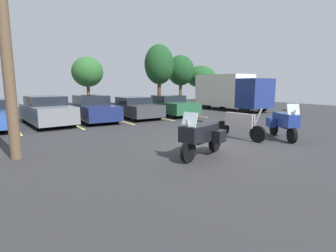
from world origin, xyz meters
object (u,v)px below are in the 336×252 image
at_px(motorcycle_third, 284,122).
at_px(box_truck, 231,91).
at_px(car_charcoal, 135,108).
at_px(motorcycle_touring, 201,135).
at_px(car_green, 171,106).
at_px(utility_pole, 4,22).
at_px(car_navy, 92,109).
at_px(car_grey, 47,111).
at_px(motorcycle_second, 240,124).

distance_m(motorcycle_third, box_truck, 11.55).
distance_m(car_charcoal, box_truck, 8.87).
xyz_separation_m(motorcycle_touring, car_green, (5.30, 9.04, 0.02)).
relative_size(motorcycle_third, utility_pole, 0.26).
height_order(car_navy, box_truck, box_truck).
distance_m(motorcycle_touring, car_grey, 9.75).
height_order(motorcycle_third, box_truck, box_truck).
xyz_separation_m(motorcycle_touring, car_charcoal, (2.63, 9.18, -0.01)).
height_order(car_grey, car_green, car_grey).
xyz_separation_m(car_green, box_truck, (6.15, 0.10, 0.89)).
height_order(car_navy, car_charcoal, car_navy).
bearing_deg(car_green, car_grey, 177.20).
relative_size(motorcycle_second, car_navy, 0.47).
distance_m(car_charcoal, car_green, 2.67).
xyz_separation_m(car_navy, utility_pole, (-4.46, -6.47, 3.07)).
bearing_deg(car_navy, car_charcoal, -5.09).
bearing_deg(motorcycle_touring, motorcycle_second, 19.93).
bearing_deg(car_green, motorcycle_third, -95.99).
relative_size(motorcycle_third, car_charcoal, 0.44).
bearing_deg(motorcycle_second, motorcycle_touring, -160.07).
distance_m(motorcycle_touring, car_green, 10.48).
relative_size(motorcycle_second, car_green, 0.51).
height_order(car_green, box_truck, box_truck).
bearing_deg(car_charcoal, box_truck, -0.28).
relative_size(motorcycle_third, car_navy, 0.39).
height_order(motorcycle_touring, car_grey, car_grey).
bearing_deg(motorcycle_second, car_charcoal, 92.49).
bearing_deg(box_truck, motorcycle_touring, -141.40).
xyz_separation_m(motorcycle_second, car_navy, (-3.02, 8.34, 0.11)).
xyz_separation_m(motorcycle_second, car_charcoal, (-0.35, 8.10, 0.06)).
relative_size(motorcycle_third, car_grey, 0.39).
height_order(motorcycle_touring, car_navy, car_navy).
height_order(motorcycle_touring, car_charcoal, motorcycle_touring).
distance_m(motorcycle_touring, utility_pole, 6.22).
height_order(car_charcoal, box_truck, box_truck).
height_order(motorcycle_second, box_truck, box_truck).
distance_m(motorcycle_second, motorcycle_third, 1.71).
height_order(car_charcoal, car_green, car_green).
height_order(motorcycle_third, car_green, motorcycle_third).
height_order(motorcycle_touring, motorcycle_second, motorcycle_touring).
distance_m(car_navy, box_truck, 11.52).
relative_size(car_green, box_truck, 0.71).
height_order(motorcycle_touring, motorcycle_third, motorcycle_third).
bearing_deg(box_truck, car_grey, 178.84).
xyz_separation_m(car_navy, box_truck, (11.49, -0.28, 0.86)).
relative_size(car_grey, utility_pole, 0.66).
xyz_separation_m(motorcycle_second, motorcycle_third, (1.38, -1.01, 0.08)).
bearing_deg(car_grey, motorcycle_touring, -75.10).
xyz_separation_m(motorcycle_touring, box_truck, (11.45, 9.14, 0.90)).
distance_m(motorcycle_third, car_charcoal, 9.27).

